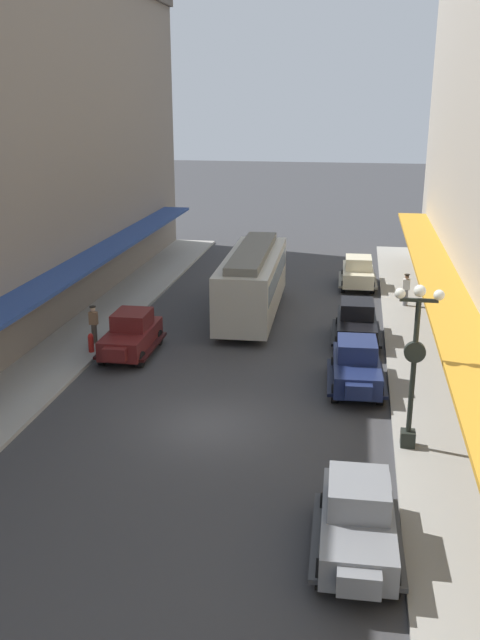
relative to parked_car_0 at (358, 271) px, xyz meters
The scene contains 13 objects.
ground_plane 19.38m from the parked_car_0, 104.04° to the right, with size 200.00×200.00×0.00m, color #38383A.
sidewalk_left 22.41m from the parked_car_0, 123.00° to the right, with size 3.00×60.00×0.15m, color #99968E.
sidewalk_right 19.01m from the parked_car_0, 81.50° to the right, with size 3.00×60.00×0.15m, color #99968E.
parked_car_0 is the anchor object (origin of this frame).
parked_car_1 14.80m from the parked_car_0, 89.75° to the right, with size 2.30×4.32×1.84m.
parked_car_2 9.54m from the parked_car_0, 89.89° to the right, with size 2.22×4.29×1.84m.
parked_car_3 15.82m from the parked_car_0, 126.34° to the right, with size 2.18×4.27×1.84m.
parked_car_4 24.86m from the parked_car_0, 89.55° to the right, with size 2.22×4.29×1.84m.
streetcar 8.34m from the parked_car_0, 128.27° to the right, with size 2.73×9.66×3.46m.
lamp_post_with_clock 19.60m from the parked_car_0, 84.98° to the right, with size 1.42×0.44×5.16m.
fire_hydrant 17.15m from the parked_car_0, 130.11° to the right, with size 0.24×0.24×0.82m.
pedestrian_0 16.49m from the parked_car_0, 133.34° to the right, with size 0.36×0.28×1.67m.
pedestrian_1 4.56m from the parked_car_0, 57.00° to the right, with size 0.36×0.28×1.67m.
Camera 1 is at (4.52, -20.58, 10.45)m, focal length 39.01 mm.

